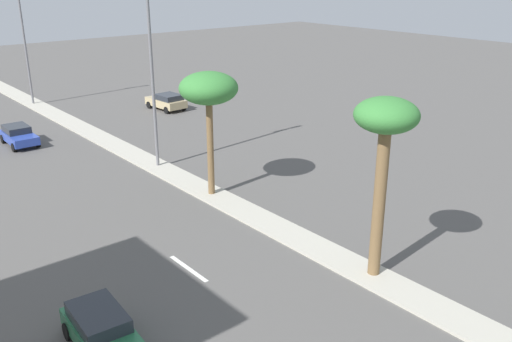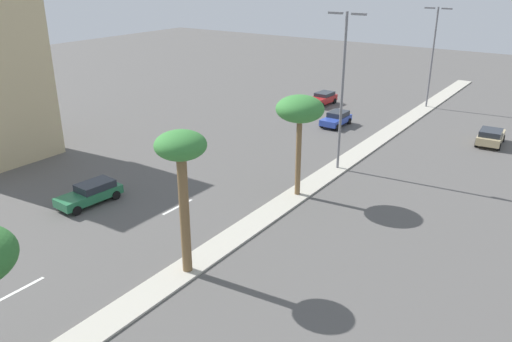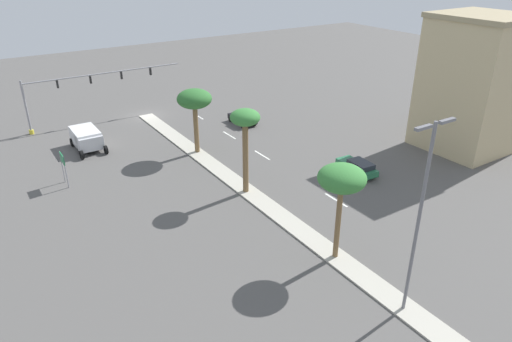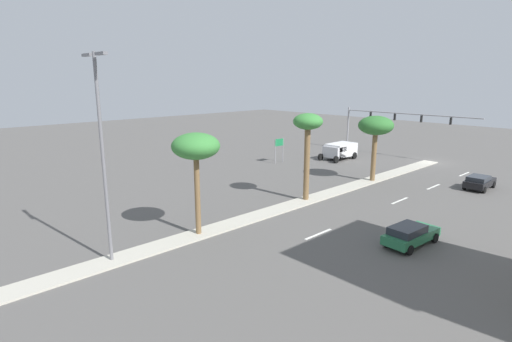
# 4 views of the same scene
# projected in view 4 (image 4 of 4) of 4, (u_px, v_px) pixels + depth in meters

# --- Properties ---
(ground_plane) EXTENTS (160.00, 160.00, 0.00)m
(ground_plane) POSITION_uv_depth(u_px,v_px,m) (245.00, 220.00, 30.67)
(ground_plane) COLOR #565451
(median_curb) EXTENTS (1.80, 83.11, 0.12)m
(median_curb) POSITION_uv_depth(u_px,v_px,m) (131.00, 255.00, 24.51)
(median_curb) COLOR #B7B2A3
(median_curb) RESTS_ON ground
(lane_stripe_far) EXTENTS (0.20, 2.80, 0.01)m
(lane_stripe_far) POSITION_uv_depth(u_px,v_px,m) (464.00, 174.00, 45.56)
(lane_stripe_far) COLOR silver
(lane_stripe_far) RESTS_ON ground
(lane_stripe_outboard) EXTENTS (0.20, 2.80, 0.01)m
(lane_stripe_outboard) POSITION_uv_depth(u_px,v_px,m) (433.00, 187.00, 40.20)
(lane_stripe_outboard) COLOR silver
(lane_stripe_outboard) RESTS_ON ground
(lane_stripe_rear) EXTENTS (0.20, 2.80, 0.01)m
(lane_stripe_rear) POSITION_uv_depth(u_px,v_px,m) (400.00, 201.00, 35.64)
(lane_stripe_rear) COLOR silver
(lane_stripe_rear) RESTS_ON ground
(lane_stripe_front) EXTENTS (0.20, 2.80, 0.01)m
(lane_stripe_front) POSITION_uv_depth(u_px,v_px,m) (318.00, 234.00, 27.97)
(lane_stripe_front) COLOR silver
(lane_stripe_front) RESTS_ON ground
(traffic_signal_gantry) EXTENTS (19.20, 0.53, 6.34)m
(traffic_signal_gantry) POSITION_uv_depth(u_px,v_px,m) (382.00, 123.00, 57.49)
(traffic_signal_gantry) COLOR gray
(traffic_signal_gantry) RESTS_ON ground
(directional_road_sign) EXTENTS (0.10, 1.53, 3.10)m
(directional_road_sign) POSITION_uv_depth(u_px,v_px,m) (279.00, 145.00, 51.26)
(directional_road_sign) COLOR gray
(directional_road_sign) RESTS_ON ground
(palm_tree_outboard) EXTENTS (3.56, 3.56, 6.76)m
(palm_tree_outboard) POSITION_uv_depth(u_px,v_px,m) (376.00, 127.00, 41.06)
(palm_tree_outboard) COLOR brown
(palm_tree_outboard) RESTS_ON median_curb
(palm_tree_far) EXTENTS (2.54, 2.54, 7.59)m
(palm_tree_far) POSITION_uv_depth(u_px,v_px,m) (308.00, 128.00, 34.27)
(palm_tree_far) COLOR brown
(palm_tree_far) RESTS_ON median_curb
(palm_tree_mid) EXTENTS (3.21, 3.21, 6.99)m
(palm_tree_mid) POSITION_uv_depth(u_px,v_px,m) (196.00, 148.00, 26.50)
(palm_tree_mid) COLOR brown
(palm_tree_mid) RESTS_ON median_curb
(street_lamp_near) EXTENTS (2.90, 0.24, 11.84)m
(street_lamp_near) POSITION_uv_depth(u_px,v_px,m) (102.00, 146.00, 22.26)
(street_lamp_near) COLOR slate
(street_lamp_near) RESTS_ON median_curb
(sedan_green_inboard) EXTENTS (2.11, 4.49, 1.40)m
(sedan_green_inboard) POSITION_uv_depth(u_px,v_px,m) (410.00, 234.00, 25.98)
(sedan_green_inboard) COLOR #287047
(sedan_green_inboard) RESTS_ON ground
(sedan_black_outboard) EXTENTS (2.03, 4.07, 1.35)m
(sedan_black_outboard) POSITION_uv_depth(u_px,v_px,m) (479.00, 182.00, 39.29)
(sedan_black_outboard) COLOR black
(sedan_black_outboard) RESTS_ON ground
(box_truck) EXTENTS (2.76, 5.28, 2.11)m
(box_truck) POSITION_uv_depth(u_px,v_px,m) (339.00, 150.00, 53.64)
(box_truck) COLOR silver
(box_truck) RESTS_ON ground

